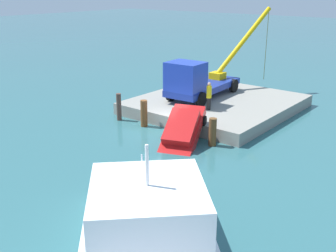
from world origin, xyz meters
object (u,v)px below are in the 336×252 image
object	(u,v)px
crane_truck	(198,79)
moored_yacht	(145,228)
salvaged_car	(181,133)
dock_worker	(209,96)

from	to	relation	value
crane_truck	moored_yacht	xyz separation A→B (m)	(14.50, 7.93, -1.66)
salvaged_car	dock_worker	bearing A→B (deg)	-165.58
crane_truck	moored_yacht	bearing A→B (deg)	28.67
dock_worker	salvaged_car	bearing A→B (deg)	14.42
crane_truck	dock_worker	xyz separation A→B (m)	(1.78, 2.11, -0.49)
dock_worker	moored_yacht	xyz separation A→B (m)	(12.73, 5.82, -1.17)
dock_worker	salvaged_car	distance (m)	4.75
crane_truck	moored_yacht	distance (m)	16.61
moored_yacht	crane_truck	bearing A→B (deg)	-151.33
salvaged_car	moored_yacht	world-z (taller)	moored_yacht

